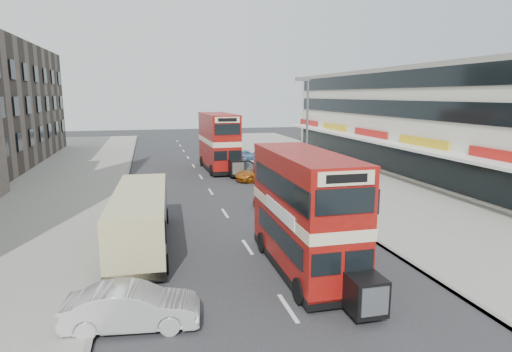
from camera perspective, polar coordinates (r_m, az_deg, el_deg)
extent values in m
plane|color=#28282B|center=(13.34, 7.10, -20.80)|extent=(160.00, 160.00, 0.00)
cube|color=#28282B|center=(31.64, -6.00, -2.07)|extent=(12.00, 90.00, 0.01)
cube|color=gray|center=(35.29, 13.67, -0.87)|extent=(12.00, 90.00, 0.15)
cube|color=gray|center=(32.29, -27.62, -2.86)|extent=(12.00, 90.00, 0.15)
cube|color=gray|center=(31.39, -17.10, -2.46)|extent=(0.20, 90.00, 0.16)
cube|color=gray|center=(33.00, 4.55, -1.39)|extent=(0.20, 90.00, 0.16)
cube|color=beige|center=(40.67, 22.73, 6.39)|extent=(8.00, 46.00, 9.00)
cube|color=black|center=(38.69, 17.59, 2.22)|extent=(0.10, 44.00, 2.40)
cube|color=gray|center=(40.66, 23.20, 12.86)|extent=(8.20, 46.20, 0.40)
cube|color=white|center=(38.08, 16.62, 4.27)|extent=(1.80, 44.00, 0.20)
cylinder|color=slate|center=(30.70, 6.73, 5.08)|extent=(0.16, 0.16, 8.00)
cube|color=slate|center=(30.44, 6.18, 12.59)|extent=(1.00, 0.20, 0.25)
cube|color=black|center=(17.84, 6.20, -11.21)|extent=(2.33, 7.26, 0.32)
cube|color=maroon|center=(17.46, 6.27, -7.90)|extent=(2.31, 7.26, 1.99)
cube|color=beige|center=(17.14, 6.35, -4.30)|extent=(2.35, 7.30, 0.41)
cube|color=maroon|center=(16.89, 6.42, -0.74)|extent=(2.31, 7.26, 1.90)
cube|color=maroon|center=(16.72, 6.50, 2.71)|extent=(2.33, 7.28, 0.23)
cube|color=black|center=(14.37, 14.30, -14.94)|extent=(1.09, 1.09, 1.18)
cube|color=black|center=(40.76, -4.90, 1.31)|extent=(2.76, 8.06, 0.35)
cube|color=maroon|center=(40.58, -4.93, 2.98)|extent=(2.74, 8.06, 2.20)
cube|color=beige|center=(40.43, -4.96, 4.73)|extent=(2.79, 8.11, 0.45)
cube|color=maroon|center=(40.33, -4.98, 6.42)|extent=(2.74, 8.06, 2.10)
cube|color=maroon|center=(40.26, -5.01, 8.03)|extent=(2.77, 8.08, 0.25)
cube|color=black|center=(36.36, -2.57, 1.08)|extent=(1.24, 1.24, 1.30)
cube|color=black|center=(20.97, -14.85, -7.99)|extent=(2.71, 9.21, 0.36)
cube|color=#C2B77D|center=(20.66, -14.99, -5.24)|extent=(2.69, 9.21, 2.37)
imported|color=beige|center=(14.07, -16.01, -16.29)|extent=(4.16, 1.89, 1.32)
imported|color=maroon|center=(27.56, 4.84, -2.39)|extent=(5.22, 2.38, 1.48)
imported|color=#BC6012|center=(35.33, 0.60, 0.30)|extent=(4.48, 2.48, 1.19)
imported|color=#5D8CBB|center=(45.91, -2.09, 2.71)|extent=(3.53, 1.43, 1.20)
imported|color=gray|center=(29.47, 12.01, -1.09)|extent=(0.69, 0.48, 1.83)
imported|color=gray|center=(34.59, 0.11, -0.17)|extent=(0.61, 1.70, 0.89)
imported|color=black|center=(34.44, 0.11, 1.22)|extent=(0.70, 0.46, 1.89)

